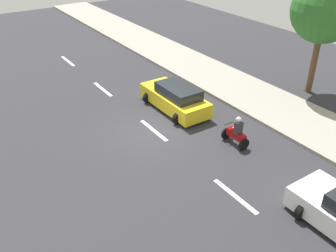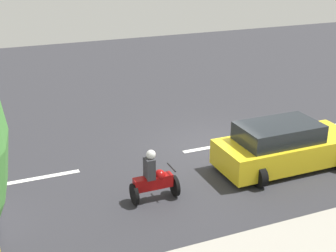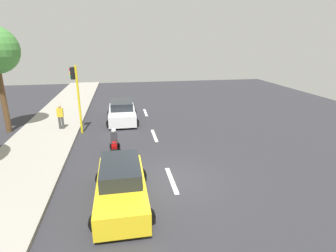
{
  "view_description": "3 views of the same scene",
  "coord_description": "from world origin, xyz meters",
  "px_view_note": "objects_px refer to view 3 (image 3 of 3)",
  "views": [
    {
      "loc": [
        -8.33,
        -13.71,
        9.62
      ],
      "look_at": [
        -0.45,
        -1.98,
        1.37
      ],
      "focal_mm": 39.48,
      "sensor_mm": 36.0,
      "label": 1
    },
    {
      "loc": [
        13.02,
        -7.22,
        6.68
      ],
      "look_at": [
        -0.55,
        -1.54,
        0.82
      ],
      "focal_mm": 49.36,
      "sensor_mm": 36.0,
      "label": 2
    },
    {
      "loc": [
        2.06,
        10.54,
        6.0
      ],
      "look_at": [
        -0.44,
        -3.38,
        1.47
      ],
      "focal_mm": 28.73,
      "sensor_mm": 36.0,
      "label": 3
    }
  ],
  "objects_px": {
    "motorcycle": "(114,144)",
    "traffic_light_corner": "(76,90)",
    "car_yellow_cab": "(121,185)",
    "car_white": "(122,112)",
    "pedestrian_near_signal": "(60,116)"
  },
  "relations": [
    {
      "from": "car_yellow_cab",
      "to": "traffic_light_corner",
      "type": "xyz_separation_m",
      "value": [
        2.63,
        -8.71,
        2.22
      ]
    },
    {
      "from": "car_yellow_cab",
      "to": "motorcycle",
      "type": "bearing_deg",
      "value": -86.14
    },
    {
      "from": "car_white",
      "to": "traffic_light_corner",
      "type": "bearing_deg",
      "value": 39.62
    },
    {
      "from": "motorcycle",
      "to": "car_white",
      "type": "bearing_deg",
      "value": -94.52
    },
    {
      "from": "car_white",
      "to": "traffic_light_corner",
      "type": "relative_size",
      "value": 1.01
    },
    {
      "from": "car_white",
      "to": "car_yellow_cab",
      "type": "xyz_separation_m",
      "value": [
        0.21,
        11.06,
        -0.0
      ]
    },
    {
      "from": "motorcycle",
      "to": "pedestrian_near_signal",
      "type": "distance_m",
      "value": 6.14
    },
    {
      "from": "car_white",
      "to": "car_yellow_cab",
      "type": "bearing_deg",
      "value": 88.91
    },
    {
      "from": "car_white",
      "to": "motorcycle",
      "type": "height_order",
      "value": "motorcycle"
    },
    {
      "from": "motorcycle",
      "to": "car_yellow_cab",
      "type": "bearing_deg",
      "value": 93.86
    },
    {
      "from": "car_white",
      "to": "pedestrian_near_signal",
      "type": "xyz_separation_m",
      "value": [
        4.17,
        1.61,
        0.35
      ]
    },
    {
      "from": "car_yellow_cab",
      "to": "traffic_light_corner",
      "type": "height_order",
      "value": "traffic_light_corner"
    },
    {
      "from": "motorcycle",
      "to": "pedestrian_near_signal",
      "type": "height_order",
      "value": "pedestrian_near_signal"
    },
    {
      "from": "motorcycle",
      "to": "traffic_light_corner",
      "type": "relative_size",
      "value": 0.34
    },
    {
      "from": "motorcycle",
      "to": "traffic_light_corner",
      "type": "bearing_deg",
      "value": -60.89
    }
  ]
}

